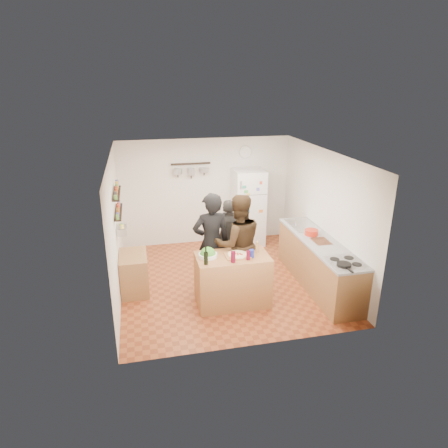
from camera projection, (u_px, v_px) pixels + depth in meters
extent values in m
plane|color=brown|center=(225.00, 280.00, 7.91)|extent=(4.20, 4.20, 0.00)
plane|color=white|center=(225.00, 154.00, 7.06)|extent=(4.20, 4.20, 0.00)
plane|color=silver|center=(206.00, 192.00, 9.41)|extent=(4.00, 0.00, 4.00)
plane|color=silver|center=(115.00, 229.00, 7.08)|extent=(0.00, 4.20, 4.20)
plane|color=silver|center=(324.00, 213.00, 7.89)|extent=(0.00, 4.20, 4.20)
cube|color=#A16A3B|center=(232.00, 280.00, 6.97)|extent=(1.25, 0.72, 0.91)
cube|color=#955F36|center=(237.00, 255.00, 6.81)|extent=(0.42, 0.34, 0.02)
cylinder|color=beige|center=(237.00, 254.00, 6.80)|extent=(0.34, 0.34, 0.02)
cylinder|color=silver|center=(208.00, 255.00, 6.76)|extent=(0.32, 0.32, 0.06)
cylinder|color=black|center=(206.00, 258.00, 6.48)|extent=(0.07, 0.07, 0.21)
cylinder|color=#4E061A|center=(233.00, 257.00, 6.55)|extent=(0.08, 0.08, 0.19)
cylinder|color=#50061B|center=(248.00, 255.00, 6.65)|extent=(0.06, 0.06, 0.16)
cylinder|color=olive|center=(257.00, 248.00, 6.92)|extent=(0.05, 0.05, 0.17)
cylinder|color=navy|center=(252.00, 254.00, 6.74)|extent=(0.08, 0.08, 0.14)
imported|color=black|center=(211.00, 243.00, 7.26)|extent=(0.72, 0.50, 1.89)
imported|color=black|center=(238.00, 244.00, 7.24)|extent=(0.92, 0.72, 1.87)
imported|color=#292725|center=(229.00, 239.00, 7.82)|extent=(0.98, 0.52, 1.60)
cube|color=#9E7042|center=(318.00, 263.00, 7.60)|extent=(0.63, 2.63, 0.90)
cube|color=white|center=(346.00, 263.00, 6.57)|extent=(0.60, 0.62, 0.02)
cylinder|color=black|center=(344.00, 265.00, 6.43)|extent=(0.23, 0.23, 0.04)
cube|color=silver|center=(302.00, 225.00, 8.22)|extent=(0.50, 0.80, 0.03)
cube|color=#975637|center=(321.00, 242.00, 7.42)|extent=(0.30, 0.40, 0.02)
cylinder|color=red|center=(311.00, 232.00, 7.69)|extent=(0.26, 0.26, 0.11)
cube|color=white|center=(248.00, 208.00, 9.40)|extent=(0.70, 0.68, 1.80)
cylinder|color=silver|center=(245.00, 152.00, 9.28)|extent=(0.30, 0.03, 0.30)
cube|color=black|center=(118.00, 212.00, 7.19)|extent=(0.12, 1.00, 0.02)
cube|color=black|center=(117.00, 193.00, 7.07)|extent=(0.12, 1.00, 0.02)
cube|color=silver|center=(122.00, 230.00, 7.32)|extent=(0.18, 0.35, 0.14)
cube|color=#97683F|center=(134.00, 273.00, 7.41)|extent=(0.50, 0.80, 0.73)
cube|color=black|center=(191.00, 164.00, 9.01)|extent=(0.90, 0.04, 0.04)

